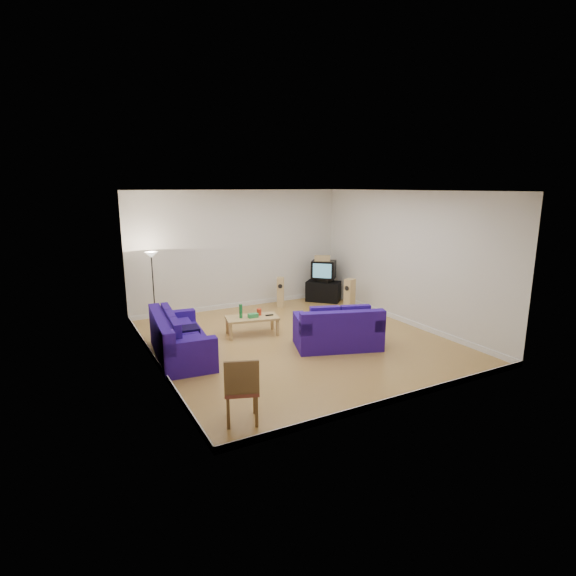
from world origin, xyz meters
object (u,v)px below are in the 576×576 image
tv_stand (323,291)px  television (324,269)px  sofa_loveseat (338,332)px  sofa_three_seat (178,341)px  coffee_table (252,319)px

tv_stand → television: bearing=105.5°
sofa_loveseat → tv_stand: 3.89m
tv_stand → television: size_ratio=1.17×
sofa_three_seat → tv_stand: 5.45m
sofa_three_seat → tv_stand: sofa_three_seat is taller
sofa_three_seat → television: size_ratio=2.80×
coffee_table → sofa_loveseat: bearing=-52.0°
sofa_three_seat → sofa_loveseat: 3.25m
sofa_three_seat → coffee_table: size_ratio=1.83×
coffee_table → tv_stand: (3.07, 1.84, -0.08)m
sofa_three_seat → coffee_table: sofa_three_seat is taller
sofa_loveseat → coffee_table: size_ratio=1.56×
sofa_loveseat → tv_stand: size_ratio=2.04×
sofa_loveseat → television: size_ratio=2.39×
sofa_three_seat → television: (4.91, 2.42, 0.62)m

